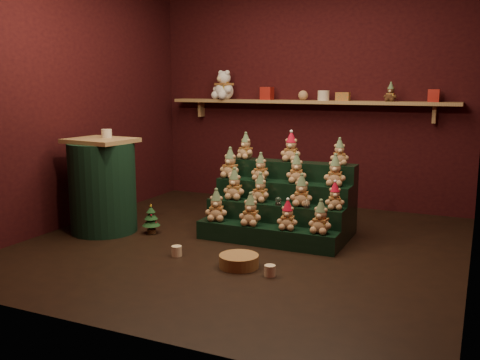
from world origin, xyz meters
The scene contains 40 objects.
ground centered at (0.00, 0.00, 0.00)m, with size 4.00×4.00×0.00m, color black.
back_wall centered at (0.00, 2.05, 1.40)m, with size 4.00×0.10×2.80m, color black.
front_wall centered at (0.00, -2.05, 1.40)m, with size 4.00×0.10×2.80m, color black.
left_wall centered at (-2.05, 0.00, 1.40)m, with size 0.10×4.00×2.80m, color black.
back_shelf centered at (0.00, 1.87, 1.29)m, with size 3.60×0.26×0.24m.
riser_tier_front centered at (0.20, 0.09, 0.09)m, with size 1.40×0.22×0.18m, color black.
riser_tier_midfront centered at (0.20, 0.31, 0.18)m, with size 1.40×0.22×0.36m, color black.
riser_tier_midback centered at (0.20, 0.53, 0.27)m, with size 1.40×0.22×0.54m, color black.
riser_tier_back centered at (0.20, 0.75, 0.36)m, with size 1.40×0.22×0.72m, color black.
teddy_0 centered at (-0.33, 0.10, 0.33)m, with size 0.22×0.20×0.31m, color tan, non-canonical shape.
teddy_1 centered at (0.05, 0.08, 0.33)m, with size 0.22×0.20×0.30m, color tan, non-canonical shape.
teddy_2 centered at (0.42, 0.08, 0.32)m, with size 0.19×0.18×0.27m, color tan, non-canonical shape.
teddy_3 centered at (0.74, 0.09, 0.33)m, with size 0.21×0.19×0.30m, color tan, non-canonical shape.
teddy_4 centered at (-0.24, 0.33, 0.52)m, with size 0.22×0.20×0.31m, color tan, non-canonical shape.
teddy_5 centered at (0.04, 0.33, 0.50)m, with size 0.20×0.18×0.28m, color tan, non-canonical shape.
teddy_6 centered at (0.47, 0.32, 0.51)m, with size 0.21×0.19×0.30m, color tan, non-canonical shape.
teddy_7 centered at (0.80, 0.32, 0.49)m, with size 0.18×0.16×0.25m, color tan, non-canonical shape.
teddy_8 centered at (-0.39, 0.53, 0.69)m, with size 0.22×0.20×0.31m, color tan, non-canonical shape.
teddy_9 centered at (-0.04, 0.52, 0.68)m, with size 0.20×0.18×0.27m, color tan, non-canonical shape.
teddy_10 centered at (0.34, 0.55, 0.68)m, with size 0.20×0.18×0.28m, color tan, non-canonical shape.
teddy_11 centered at (0.74, 0.54, 0.69)m, with size 0.21×0.19×0.30m, color tan, non-canonical shape.
teddy_12 centered at (-0.30, 0.74, 0.86)m, with size 0.20×0.18×0.27m, color tan, non-canonical shape.
teddy_13 centered at (0.21, 0.77, 0.87)m, with size 0.21×0.19×0.30m, color tan, non-canonical shape.
teddy_14 centered at (0.73, 0.74, 0.85)m, with size 0.19×0.17×0.26m, color tan, non-canonical shape.
snow_globe_a centered at (-0.03, 0.25, 0.40)m, with size 0.06×0.06×0.08m.
snow_globe_b centered at (0.26, 0.25, 0.40)m, with size 0.06×0.06×0.08m.
snow_globe_c centered at (0.55, 0.25, 0.40)m, with size 0.06×0.06×0.08m.
side_table centered at (-1.51, -0.17, 0.48)m, with size 0.68×0.68×0.97m.
table_ornament centered at (-1.51, -0.07, 1.02)m, with size 0.11×0.11×0.09m, color beige.
mini_christmas_tree centered at (-1.02, -0.04, 0.15)m, with size 0.18×0.18×0.31m.
mug_left centered at (-0.39, -0.56, 0.05)m, with size 0.09×0.09×0.09m, color beige.
mug_right centered at (0.55, -0.69, 0.05)m, with size 0.09×0.09×0.09m, color beige.
wicker_basket centered at (0.23, -0.60, 0.05)m, with size 0.34×0.34×0.10m, color olive.
white_bear centered at (-1.10, 1.84, 1.55)m, with size 0.33×0.30×0.47m, color white, non-canonical shape.
brown_bear centered at (1.02, 1.84, 1.43)m, with size 0.15×0.14×0.21m, color #452517, non-canonical shape.
gift_tin_red_a centered at (-0.50, 1.85, 1.40)m, with size 0.14×0.14×0.16m, color #AB231A.
gift_tin_cream centered at (0.23, 1.85, 1.38)m, with size 0.14×0.14×0.12m, color beige.
gift_tin_red_b centered at (1.49, 1.85, 1.39)m, with size 0.12×0.12×0.14m, color #AB231A.
shelf_plush_ball centered at (-0.03, 1.85, 1.38)m, with size 0.12×0.12×0.12m, color tan.
scarf_gift_box centered at (0.47, 1.85, 1.37)m, with size 0.16×0.10×0.10m, color #D6511E.
Camera 1 is at (2.03, -4.50, 1.52)m, focal length 40.00 mm.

